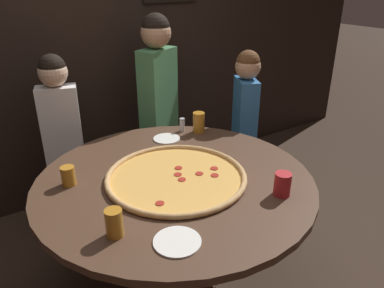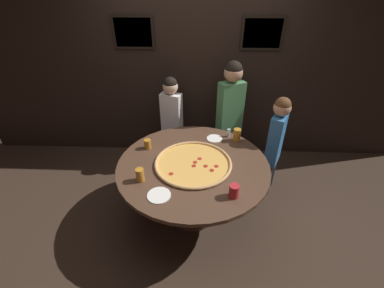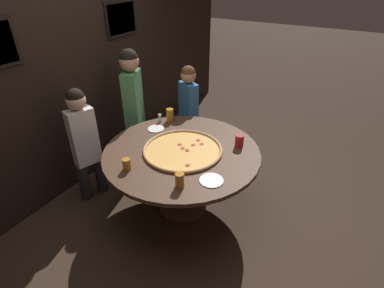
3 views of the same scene
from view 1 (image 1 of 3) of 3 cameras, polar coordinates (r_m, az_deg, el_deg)
The scene contains 14 objects.
ground_plane at distance 2.55m, azimuth -2.29°, elevation -19.74°, with size 24.00×24.00×0.00m, color #38281E.
back_wall at distance 3.11m, azimuth -16.74°, elevation 14.92°, with size 6.40×0.08×2.60m.
dining_table at distance 2.16m, azimuth -2.56°, elevation -8.24°, with size 1.54×1.54×0.74m.
giant_pizza at distance 2.08m, azimuth -2.53°, elevation -5.03°, with size 0.78×0.78×0.03m.
drink_cup_far_right at distance 2.65m, azimuth 1.03°, elevation 3.30°, with size 0.08×0.08×0.15m, color #BC7A23.
drink_cup_beside_pizza at distance 1.97m, azimuth 13.62°, elevation -5.98°, with size 0.09×0.09×0.12m, color #B22328.
drink_cup_centre_back at distance 2.11m, azimuth -18.34°, elevation -4.64°, with size 0.07×0.07×0.11m, color #BC7A23.
drink_cup_near_right at distance 1.67m, azimuth -11.78°, elevation -11.71°, with size 0.08×0.08×0.13m, color #BC7A23.
white_plate_beside_cup at distance 2.57m, azimuth -3.88°, elevation 0.82°, with size 0.18×0.18×0.01m, color white.
white_plate_right_side at distance 1.64m, azimuth -2.27°, elevation -14.63°, with size 0.21×0.21×0.01m, color white.
condiment_shaker at distance 2.68m, azimuth -1.51°, elevation 2.96°, with size 0.04×0.04×0.10m.
diner_far_left at distance 2.97m, azimuth 8.00°, elevation 3.52°, with size 0.25×0.33×1.27m.
diner_side_left at distance 3.01m, azimuth -5.13°, elevation 6.82°, with size 0.40×0.28×1.52m.
diner_centre_back at distance 2.83m, azimuth -19.15°, elevation 1.62°, with size 0.34×0.22×1.30m.
Camera 1 is at (-0.94, -1.55, 1.78)m, focal length 35.00 mm.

